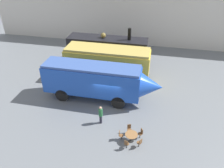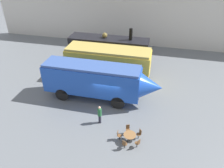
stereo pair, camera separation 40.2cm
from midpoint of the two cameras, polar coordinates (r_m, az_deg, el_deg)
The scene contains 12 objects.
ground_plane at distance 21.35m, azimuth -0.35°, elevation -5.00°, with size 80.00×80.00×0.00m, color slate.
backdrop_wall at distance 33.32m, azimuth 6.27°, elevation 17.49°, with size 44.00×0.15×9.00m.
steam_locomotive at distance 27.86m, azimuth -0.43°, elevation 9.36°, with size 9.89×2.45×4.80m.
passenger_coach_vintage at distance 24.23m, azimuth -0.52°, elevation 6.09°, with size 9.24×2.86×3.70m.
streamlined_locomotive at distance 20.71m, azimuth -2.57°, elevation 1.13°, with size 11.27×2.44×3.68m.
cafe_table_near at distance 17.34m, azimuth 5.33°, elevation -13.34°, with size 0.98×0.98×0.71m.
cafe_chair_0 at distance 16.85m, azimuth 4.00°, elevation -15.35°, with size 0.37×0.39×0.87m.
cafe_chair_1 at distance 17.02m, azimuth 7.48°, elevation -15.01°, with size 0.40×0.40×0.87m.
cafe_chair_2 at distance 17.72m, azimuth 7.83°, elevation -12.64°, with size 0.40×0.40×0.87m.
cafe_chair_3 at distance 17.99m, azimuth 4.82°, elevation -11.56°, with size 0.37×0.39×0.87m.
cafe_chair_4 at distance 17.47m, azimuth 2.45°, elevation -13.12°, with size 0.36×0.36×0.87m.
visitor_person at distance 18.60m, azimuth -2.62°, elevation -7.85°, with size 0.34×0.34×1.75m.
Camera 2 is at (4.27, -16.42, 12.96)m, focal length 35.00 mm.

